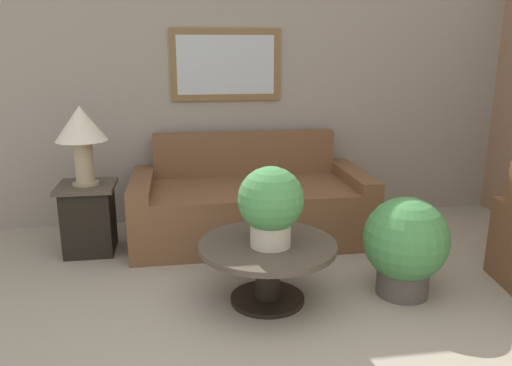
{
  "coord_description": "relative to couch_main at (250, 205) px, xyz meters",
  "views": [
    {
      "loc": [
        -0.49,
        -1.75,
        1.65
      ],
      "look_at": [
        0.08,
        1.95,
        0.64
      ],
      "focal_mm": 35.0,
      "sensor_mm": 36.0,
      "label": 1
    }
  ],
  "objects": [
    {
      "name": "wall_back",
      "position": [
        -0.11,
        0.58,
        1.01
      ],
      "size": [
        7.48,
        0.09,
        2.6
      ],
      "color": "gray",
      "rests_on": "ground_plane"
    },
    {
      "name": "potted_plant_floor",
      "position": [
        0.89,
        -1.25,
        0.07
      ],
      "size": [
        0.58,
        0.58,
        0.69
      ],
      "color": "#4C4742",
      "rests_on": "ground_plane"
    },
    {
      "name": "table_lamp",
      "position": [
        -1.37,
        -0.14,
        0.74
      ],
      "size": [
        0.41,
        0.41,
        0.64
      ],
      "color": "tan",
      "rests_on": "side_table"
    },
    {
      "name": "couch_main",
      "position": [
        0.0,
        0.0,
        0.0
      ],
      "size": [
        2.06,
        0.99,
        0.9
      ],
      "color": "brown",
      "rests_on": "ground_plane"
    },
    {
      "name": "potted_plant_on_table",
      "position": [
        -0.04,
        -1.26,
        0.4
      ],
      "size": [
        0.42,
        0.42,
        0.52
      ],
      "color": "beige",
      "rests_on": "coffee_table"
    },
    {
      "name": "side_table",
      "position": [
        -1.37,
        -0.14,
        -0.0
      ],
      "size": [
        0.46,
        0.46,
        0.59
      ],
      "color": "black",
      "rests_on": "ground_plane"
    },
    {
      "name": "coffee_table",
      "position": [
        -0.05,
        -1.21,
        0.01
      ],
      "size": [
        0.91,
        0.91,
        0.42
      ],
      "color": "black",
      "rests_on": "ground_plane"
    }
  ]
}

